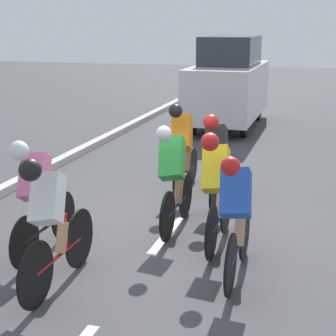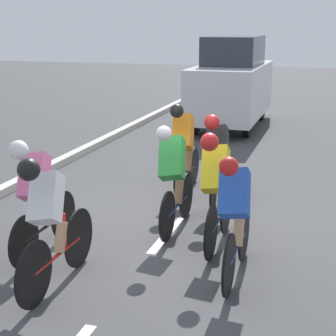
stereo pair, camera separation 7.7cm
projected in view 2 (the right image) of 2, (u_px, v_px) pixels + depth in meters
name	position (u px, v px, depth m)	size (l,w,h in m)	color
ground_plane	(172.00, 228.00, 7.96)	(60.00, 60.00, 0.00)	#424244
lane_stripe_mid	(167.00, 234.00, 7.73)	(0.12, 1.40, 0.01)	white
lane_stripe_far	(215.00, 175.00, 10.69)	(0.12, 1.40, 0.01)	white
cyclist_orange	(184.00, 145.00, 9.47)	(0.42, 1.61, 1.55)	black
cyclist_black	(218.00, 156.00, 8.80)	(0.42, 1.65, 1.49)	black
cyclist_white	(49.00, 219.00, 6.00)	(0.42, 1.75, 1.52)	black
cyclist_pink	(37.00, 193.00, 6.90)	(0.42, 1.66, 1.50)	black
cyclist_blue	(235.00, 215.00, 6.22)	(0.38, 1.66, 1.48)	black
cyclist_yellow	(216.00, 187.00, 7.10)	(0.39, 1.65, 1.56)	black
cyclist_green	(174.00, 176.00, 7.70)	(0.41, 1.65, 1.53)	black
support_car	(232.00, 83.00, 15.40)	(1.70, 4.29, 2.46)	black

